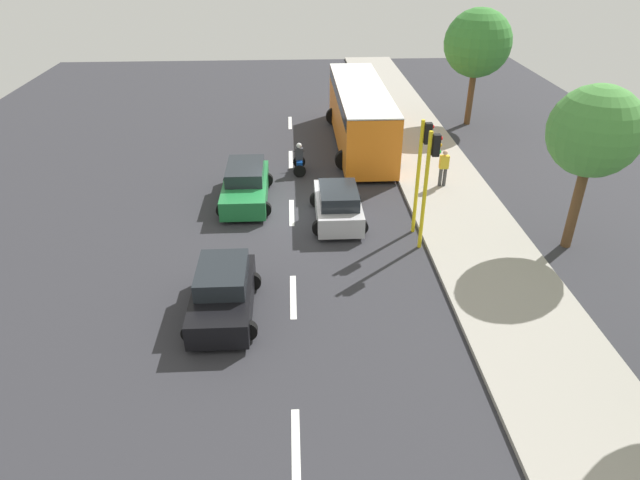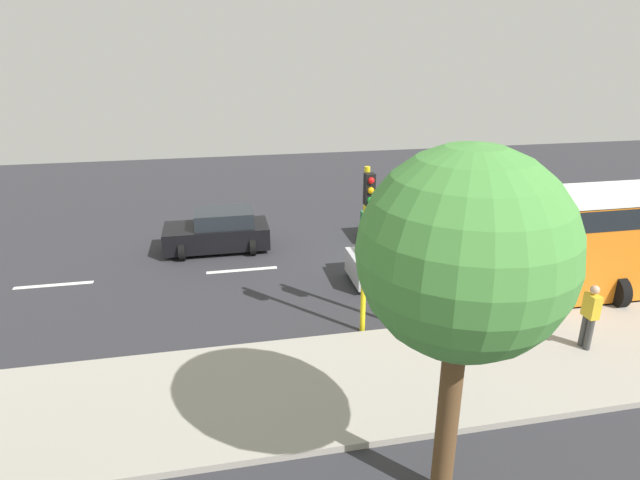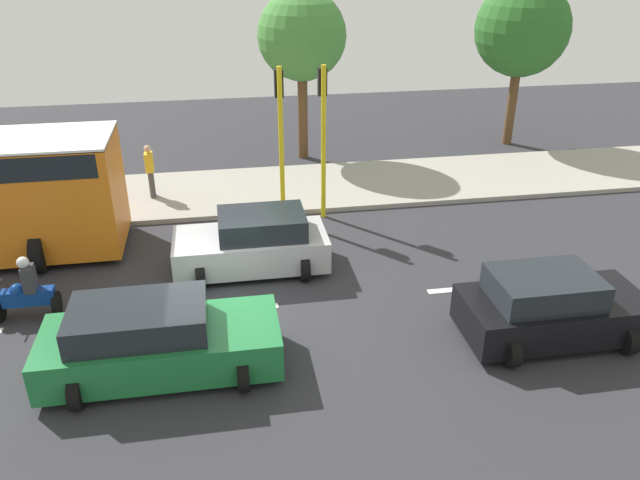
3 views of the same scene
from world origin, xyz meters
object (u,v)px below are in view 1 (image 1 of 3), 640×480
Objects in this scene: car_black at (223,293)px; street_tree_north at (478,43)px; car_silver at (338,205)px; city_bus at (360,111)px; car_green at (246,185)px; traffic_light_midblock at (422,161)px; motorcycle at (299,160)px; traffic_light_corner at (429,175)px; pedestrian_near_signal at (444,167)px; street_tree_center at (595,132)px.

street_tree_north reaches higher than car_black.
car_silver is at bearing -126.18° from street_tree_north.
city_bus reaches higher than car_black.
traffic_light_midblock is (6.81, -3.20, 2.22)m from car_green.
car_black is 8.78m from traffic_light_midblock.
street_tree_north reaches higher than traffic_light_midblock.
motorcycle is 0.34× the size of traffic_light_midblock.
car_black is 0.85× the size of traffic_light_corner.
car_green is 8.41m from traffic_light_corner.
car_black is 0.85× the size of traffic_light_midblock.
traffic_light_corner is (-2.00, -5.14, 1.87)m from pedestrian_near_signal.
city_bus is 10.04m from traffic_light_midblock.
car_black is 8.04m from car_green.
pedestrian_near_signal is (6.43, -2.22, 0.42)m from motorcycle.
street_tree_north is 14.54m from street_tree_center.
city_bus is at bearing 119.91° from street_tree_center.
motorcycle reaches higher than car_silver.
traffic_light_midblock reaches higher than city_bus.
street_tree_north is at bearing 24.89° from city_bus.
car_black is 0.84× the size of car_green.
motorcycle is 0.25× the size of street_tree_center.
car_green is 3.78m from motorcycle.
street_tree_north is (12.83, 17.97, 3.95)m from car_black.
car_black is 8.17m from traffic_light_corner.
street_tree_center is (6.51, -11.32, 2.57)m from city_bus.
traffic_light_corner reaches higher than city_bus.
street_tree_north is (3.84, 9.21, 3.60)m from pedestrian_near_signal.
city_bus is 6.79m from pedestrian_near_signal.
pedestrian_near_signal is 0.26× the size of street_tree_north.
car_silver is 1.00× the size of car_black.
traffic_light_midblock reaches higher than motorcycle.
traffic_light_corner is (1.09, -11.13, 1.08)m from city_bus.
traffic_light_corner is 1.21m from traffic_light_midblock.
car_silver is 2.50× the size of motorcycle.
car_black is at bearing -124.13° from car_silver.
car_green is 2.68× the size of pedestrian_near_signal.
traffic_light_corner and traffic_light_midblock have the same top height.
car_silver is 0.58× the size of street_tree_north.
traffic_light_corner is at bearing -37.54° from car_silver.
traffic_light_midblock is 14.48m from street_tree_north.
car_silver is at bearing -74.02° from motorcycle.
street_tree_center is (5.43, -1.40, 1.49)m from traffic_light_midblock.
city_bus is at bearing 95.57° from traffic_light_corner.
traffic_light_midblock is at bearing 90.00° from traffic_light_corner.
street_tree_center reaches higher than pedestrian_near_signal.
car_silver is 7.14m from car_black.
street_tree_center is at bearing -37.42° from motorcycle.
traffic_light_corner is 15.59m from street_tree_north.
street_tree_center reaches higher than traffic_light_corner.
car_green is 0.75× the size of street_tree_center.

